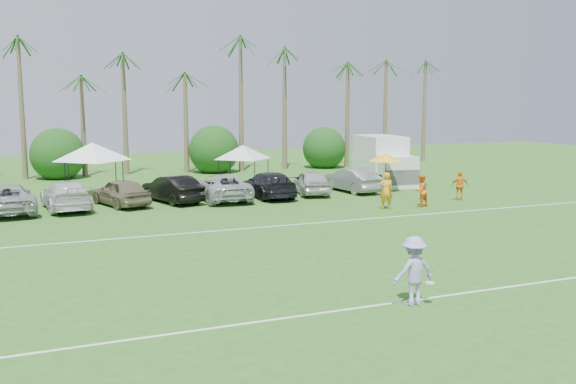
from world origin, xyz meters
name	(u,v)px	position (x,y,z in m)	size (l,w,h in m)	color
ground	(399,331)	(0.00, 0.00, 0.00)	(120.00, 120.00, 0.00)	#2D601D
field_lines	(280,260)	(0.00, 8.00, 0.01)	(80.00, 12.10, 0.01)	white
palm_tree_3	(22,42)	(-8.00, 38.00, 10.06)	(2.40, 2.40, 11.90)	brown
palm_tree_4	(82,78)	(-4.00, 38.00, 7.48)	(2.40, 2.40, 8.90)	brown
palm_tree_5	(135,68)	(0.00, 38.00, 8.35)	(2.40, 2.40, 9.90)	brown
palm_tree_6	(186,58)	(4.00, 38.00, 9.21)	(2.40, 2.40, 10.90)	brown
palm_tree_7	(233,49)	(8.00, 38.00, 10.06)	(2.40, 2.40, 11.90)	brown
palm_tree_8	(289,81)	(13.00, 38.00, 7.48)	(2.40, 2.40, 8.90)	brown
palm_tree_9	(342,72)	(18.00, 38.00, 8.35)	(2.40, 2.40, 9.90)	brown
palm_tree_10	(391,63)	(23.00, 38.00, 9.21)	(2.40, 2.40, 10.90)	brown
palm_tree_11	(428,55)	(27.00, 38.00, 10.06)	(2.40, 2.40, 11.90)	brown
bush_tree_1	(57,154)	(-6.00, 39.00, 1.80)	(4.00, 4.00, 4.00)	brown
bush_tree_2	(208,149)	(6.00, 39.00, 1.80)	(4.00, 4.00, 4.00)	brown
bush_tree_3	(316,146)	(16.00, 39.00, 1.80)	(4.00, 4.00, 4.00)	brown
sideline_player_a	(386,191)	(9.46, 16.19, 1.00)	(0.73, 0.48, 2.00)	orange
sideline_player_b	(421,191)	(11.67, 16.16, 0.89)	(0.87, 0.68, 1.79)	orange
sideline_player_c	(460,186)	(15.03, 17.13, 0.88)	(1.03, 0.43, 1.75)	orange
box_truck	(384,158)	(15.23, 25.94, 1.78)	(3.36, 6.74, 3.32)	white
canopy_tent_left	(92,143)	(-4.53, 27.16, 3.28)	(4.73, 4.73, 3.83)	black
canopy_tent_right	(243,145)	(5.36, 28.01, 2.84)	(4.09, 4.09, 3.31)	black
market_umbrella	(386,157)	(12.87, 21.88, 2.24)	(2.25, 2.25, 2.50)	black
frisbee_player	(414,271)	(1.51, 1.65, 0.99)	(1.29, 0.76, 1.99)	#A79BDB
parked_car_2	(7,199)	(-9.35, 22.52, 0.77)	(2.56, 5.56, 1.54)	#A3A5AA
parked_car_3	(66,195)	(-6.45, 22.66, 0.77)	(2.16, 5.32, 1.54)	silver
parked_car_4	(121,192)	(-3.54, 22.80, 0.77)	(1.82, 4.53, 1.54)	#7C6F55
parked_car_5	(172,189)	(-0.63, 22.98, 0.77)	(1.63, 4.69, 1.54)	black
parked_car_6	(223,187)	(2.27, 22.61, 0.77)	(2.56, 5.56, 1.54)	#AAACB0
parked_car_7	(269,185)	(5.18, 22.68, 0.77)	(2.16, 5.32, 1.54)	black
parked_car_8	(311,182)	(8.09, 22.86, 0.77)	(1.82, 4.53, 1.54)	#B6B6B6
parked_car_9	(352,180)	(10.99, 22.87, 0.77)	(1.63, 4.69, 1.54)	gray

